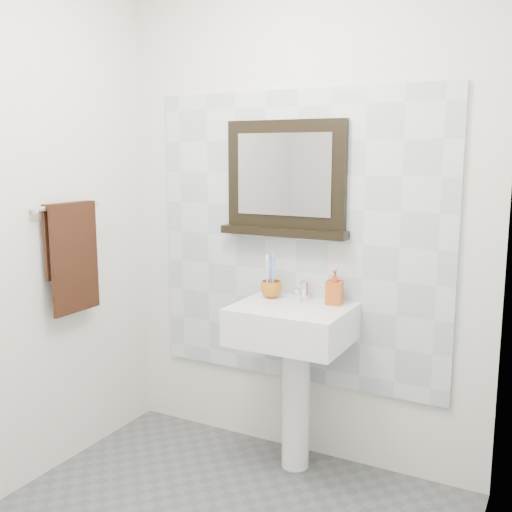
{
  "coord_description": "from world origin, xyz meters",
  "views": [
    {
      "loc": [
        1.25,
        -1.69,
        1.59
      ],
      "look_at": [
        0.05,
        0.55,
        1.15
      ],
      "focal_mm": 42.0,
      "sensor_mm": 36.0,
      "label": 1
    }
  ],
  "objects": [
    {
      "name": "toothbrush_cup",
      "position": [
        -0.09,
        0.97,
        0.9
      ],
      "size": [
        0.13,
        0.13,
        0.09
      ],
      "primitive_type": "imported",
      "rotation": [
        0.0,
        0.0,
        -0.21
      ],
      "color": "#B15F14",
      "rests_on": "pedestal_sink"
    },
    {
      "name": "right_wall",
      "position": [
        1.0,
        0.0,
        1.25
      ],
      "size": [
        0.01,
        2.2,
        2.5
      ],
      "primitive_type": "cube",
      "color": "silver",
      "rests_on": "ground"
    },
    {
      "name": "framed_mirror",
      "position": [
        -0.05,
        1.06,
        1.45
      ],
      "size": [
        0.68,
        0.11,
        0.58
      ],
      "color": "black",
      "rests_on": "back_wall"
    },
    {
      "name": "pedestal_sink",
      "position": [
        0.08,
        0.87,
        0.68
      ],
      "size": [
        0.55,
        0.44,
        0.96
      ],
      "color": "white",
      "rests_on": "ground"
    },
    {
      "name": "back_wall",
      "position": [
        0.0,
        1.1,
        1.25
      ],
      "size": [
        2.0,
        0.01,
        2.5
      ],
      "primitive_type": "cube",
      "color": "silver",
      "rests_on": "ground"
    },
    {
      "name": "soap_dispenser",
      "position": [
        0.25,
        0.99,
        0.95
      ],
      "size": [
        0.08,
        0.09,
        0.17
      ],
      "primitive_type": "imported",
      "rotation": [
        0.0,
        0.0,
        0.11
      ],
      "color": "#B12C14",
      "rests_on": "pedestal_sink"
    },
    {
      "name": "toothbrushes",
      "position": [
        -0.09,
        0.97,
        0.98
      ],
      "size": [
        0.05,
        0.04,
        0.21
      ],
      "color": "white",
      "rests_on": "toothbrush_cup"
    },
    {
      "name": "splashback",
      "position": [
        0.0,
        1.09,
        1.15
      ],
      "size": [
        1.6,
        0.02,
        1.5
      ],
      "primitive_type": "cube",
      "color": "silver",
      "rests_on": "back_wall"
    },
    {
      "name": "hand_towel",
      "position": [
        -0.94,
        0.46,
        1.12
      ],
      "size": [
        0.06,
        0.3,
        0.55
      ],
      "color": "black",
      "rests_on": "towel_bar"
    },
    {
      "name": "towel_bar",
      "position": [
        -0.95,
        0.46,
        1.33
      ],
      "size": [
        0.07,
        0.4,
        0.03
      ],
      "color": "silver",
      "rests_on": "left_wall"
    }
  ]
}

